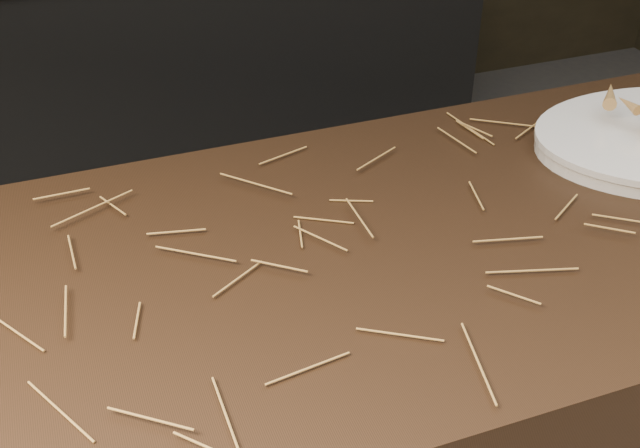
% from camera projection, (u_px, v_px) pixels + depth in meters
% --- Properties ---
extents(back_counter, '(1.82, 0.62, 0.84)m').
position_uv_depth(back_counter, '(219.00, 52.00, 2.91)').
color(back_counter, black).
rests_on(back_counter, ground).
extents(straw_bedding, '(1.40, 0.60, 0.02)m').
position_uv_depth(straw_bedding, '(323.00, 251.00, 1.10)').
color(straw_bedding, '#AE7E31').
rests_on(straw_bedding, main_counter).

